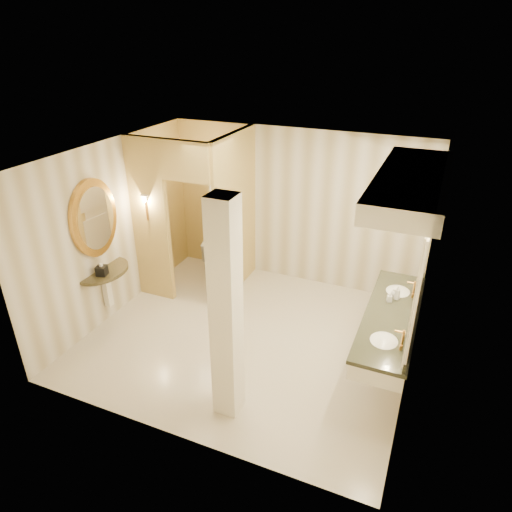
{
  "coord_description": "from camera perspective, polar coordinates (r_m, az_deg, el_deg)",
  "views": [
    {
      "loc": [
        2.26,
        -5.04,
        4.11
      ],
      "look_at": [
        0.03,
        0.2,
        1.26
      ],
      "focal_mm": 32.0,
      "sensor_mm": 36.0,
      "label": 1
    }
  ],
  "objects": [
    {
      "name": "wall_sconce",
      "position": [
        7.29,
        -13.66,
        6.79
      ],
      "size": [
        0.14,
        0.14,
        0.42
      ],
      "color": "#C4883F",
      "rests_on": "toilet_closet"
    },
    {
      "name": "tissue_box",
      "position": [
        7.02,
        -18.71,
        -1.73
      ],
      "size": [
        0.18,
        0.18,
        0.14
      ],
      "primitive_type": "cube",
      "rotation": [
        0.0,
        0.0,
        0.27
      ],
      "color": "black",
      "rests_on": "console_shelf"
    },
    {
      "name": "toilet",
      "position": [
        8.36,
        -4.8,
        0.12
      ],
      "size": [
        0.65,
        0.87,
        0.79
      ],
      "primitive_type": "imported",
      "rotation": [
        0.0,
        0.0,
        3.44
      ],
      "color": "white",
      "rests_on": "floor"
    },
    {
      "name": "wall_right",
      "position": [
        5.75,
        20.02,
        -3.88
      ],
      "size": [
        0.02,
        4.0,
        2.7
      ],
      "primitive_type": "cube",
      "color": "beige",
      "rests_on": "floor"
    },
    {
      "name": "soap_bottle_a",
      "position": [
        6.27,
        16.36,
        -4.97
      ],
      "size": [
        0.08,
        0.08,
        0.13
      ],
      "primitive_type": "imported",
      "rotation": [
        0.0,
        0.0,
        0.39
      ],
      "color": "beige",
      "rests_on": "vanity"
    },
    {
      "name": "wall_front",
      "position": [
        4.69,
        -11.11,
        -10.04
      ],
      "size": [
        4.5,
        0.02,
        2.7
      ],
      "primitive_type": "cube",
      "color": "beige",
      "rests_on": "floor"
    },
    {
      "name": "vanity",
      "position": [
        5.7,
        17.83,
        -0.62
      ],
      "size": [
        0.75,
        2.42,
        2.09
      ],
      "color": "white",
      "rests_on": "floor"
    },
    {
      "name": "pillar",
      "position": [
        4.97,
        -3.77,
        -7.2
      ],
      "size": [
        0.29,
        0.29,
        2.7
      ],
      "primitive_type": "cube",
      "color": "white",
      "rests_on": "floor"
    },
    {
      "name": "ceiling",
      "position": [
        5.7,
        -1.1,
        12.28
      ],
      "size": [
        4.5,
        4.5,
        0.0
      ],
      "primitive_type": "plane",
      "rotation": [
        3.14,
        0.0,
        0.0
      ],
      "color": "silver",
      "rests_on": "wall_back"
    },
    {
      "name": "console_shelf",
      "position": [
        7.01,
        -19.18,
        1.73
      ],
      "size": [
        0.89,
        0.89,
        1.89
      ],
      "color": "black",
      "rests_on": "floor"
    },
    {
      "name": "wall_back",
      "position": [
        7.89,
        4.94,
        6.03
      ],
      "size": [
        4.5,
        0.02,
        2.7
      ],
      "primitive_type": "cube",
      "color": "beige",
      "rests_on": "floor"
    },
    {
      "name": "floor",
      "position": [
        6.89,
        -0.9,
        -10.05
      ],
      "size": [
        4.5,
        4.5,
        0.0
      ],
      "primitive_type": "plane",
      "color": "beige",
      "rests_on": "ground"
    },
    {
      "name": "soap_bottle_c",
      "position": [
        6.33,
        17.28,
        -4.39
      ],
      "size": [
        0.1,
        0.1,
        0.21
      ],
      "primitive_type": "imported",
      "rotation": [
        0.0,
        0.0,
        -0.29
      ],
      "color": "#C6B28C",
      "rests_on": "vanity"
    },
    {
      "name": "wall_left",
      "position": [
        7.31,
        -17.36,
        3.14
      ],
      "size": [
        0.02,
        4.0,
        2.7
      ],
      "primitive_type": "cube",
      "color": "beige",
      "rests_on": "floor"
    },
    {
      "name": "soap_bottle_b",
      "position": [
        6.42,
        16.84,
        -4.37
      ],
      "size": [
        0.11,
        0.11,
        0.11
      ],
      "primitive_type": "imported",
      "rotation": [
        0.0,
        0.0,
        0.3
      ],
      "color": "silver",
      "rests_on": "vanity"
    },
    {
      "name": "toilet_closet",
      "position": [
        7.41,
        -5.8,
        4.9
      ],
      "size": [
        1.5,
        1.55,
        2.7
      ],
      "color": "tan",
      "rests_on": "floor"
    }
  ]
}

